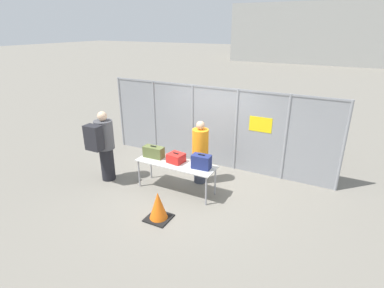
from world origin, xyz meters
The scene contains 11 objects.
ground_plane centered at (0.00, 0.00, 0.00)m, with size 120.00×120.00×0.00m, color slate.
fence_section centered at (0.01, 1.63, 1.19)m, with size 6.75×0.07×2.29m.
inspection_table centered at (-0.18, -0.19, 0.69)m, with size 1.98×0.64×0.75m.
suitcase_olive centered at (-0.84, -0.15, 0.89)m, with size 0.52×0.25×0.30m.
suitcase_red centered at (-0.20, -0.15, 0.86)m, with size 0.41×0.38×0.24m.
suitcase_navy centered at (0.48, -0.16, 0.91)m, with size 0.45×0.28×0.35m.
traveler_hooded centered at (-2.08, -0.58, 1.03)m, with size 0.46×0.71×1.86m.
security_worker_near centered at (0.15, 0.48, 0.86)m, with size 0.41×0.41×1.66m.
utility_trailer centered at (1.11, 3.81, 0.41)m, with size 4.51×1.97×0.71m.
distant_hangar centered at (-1.69, 33.61, 3.05)m, with size 15.79×10.49×6.11m.
traffic_cone centered at (0.09, -1.39, 0.30)m, with size 0.51×0.51×0.63m.
Camera 1 is at (3.18, -5.80, 3.82)m, focal length 28.00 mm.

